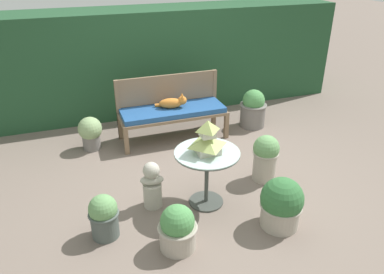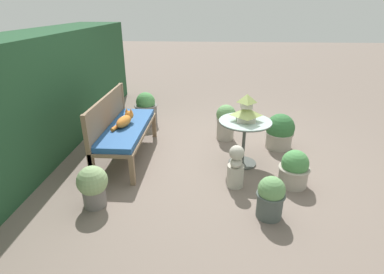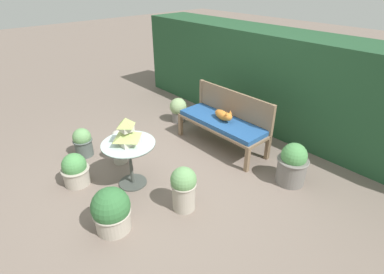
% 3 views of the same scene
% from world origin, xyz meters
% --- Properties ---
extents(ground, '(30.00, 30.00, 0.00)m').
position_xyz_m(ground, '(0.00, 0.00, 0.00)').
color(ground, '#75665B').
extents(foliage_hedge_back, '(6.40, 0.95, 1.69)m').
position_xyz_m(foliage_hedge_back, '(0.00, 2.53, 0.84)').
color(foliage_hedge_back, '#234C2D').
rests_on(foliage_hedge_back, ground).
extents(garden_bench, '(1.55, 0.55, 0.48)m').
position_xyz_m(garden_bench, '(-0.10, 1.15, 0.41)').
color(garden_bench, '#7F664C').
rests_on(garden_bench, ground).
extents(bench_backrest, '(1.55, 0.06, 0.90)m').
position_xyz_m(bench_backrest, '(-0.10, 1.41, 0.65)').
color(bench_backrest, '#7F664C').
rests_on(bench_backrest, ground).
extents(cat, '(0.44, 0.24, 0.21)m').
position_xyz_m(cat, '(-0.09, 1.17, 0.56)').
color(cat, orange).
rests_on(cat, garden_bench).
extents(patio_table, '(0.70, 0.70, 0.64)m').
position_xyz_m(patio_table, '(-0.22, -0.49, 0.50)').
color(patio_table, '#424742').
rests_on(patio_table, ground).
extents(pagoda_birdhouse, '(0.32, 0.32, 0.36)m').
position_xyz_m(pagoda_birdhouse, '(-0.22, -0.49, 0.79)').
color(pagoda_birdhouse, beige).
rests_on(pagoda_birdhouse, patio_table).
extents(garden_bust, '(0.27, 0.20, 0.54)m').
position_xyz_m(garden_bust, '(-0.79, -0.34, 0.26)').
color(garden_bust, '#B7B2A3').
rests_on(garden_bust, ground).
extents(potted_plant_hedge_corner, '(0.33, 0.33, 0.48)m').
position_xyz_m(potted_plant_hedge_corner, '(-1.29, 1.22, 0.26)').
color(potted_plant_hedge_corner, slate).
rests_on(potted_plant_hedge_corner, ground).
extents(potted_plant_bench_left, '(0.38, 0.38, 0.46)m').
position_xyz_m(potted_plant_bench_left, '(-0.73, -1.05, 0.22)').
color(potted_plant_bench_left, '#ADA393').
rests_on(potted_plant_bench_left, ground).
extents(potted_plant_table_far, '(0.31, 0.31, 0.58)m').
position_xyz_m(potted_plant_table_far, '(0.62, -0.28, 0.31)').
color(potted_plant_table_far, '#ADA393').
rests_on(potted_plant_table_far, ground).
extents(potted_plant_table_near, '(0.43, 0.43, 0.60)m').
position_xyz_m(potted_plant_table_near, '(1.21, 1.15, 0.29)').
color(potted_plant_table_near, slate).
rests_on(potted_plant_table_near, ground).
extents(potted_plant_patio_mid, '(0.43, 0.43, 0.54)m').
position_xyz_m(potted_plant_patio_mid, '(0.34, -1.09, 0.26)').
color(potted_plant_patio_mid, '#ADA393').
rests_on(potted_plant_patio_mid, ground).
extents(potted_plant_bench_right, '(0.30, 0.30, 0.47)m').
position_xyz_m(potted_plant_bench_right, '(-1.35, -0.66, 0.24)').
color(potted_plant_bench_right, '#4C5651').
rests_on(potted_plant_bench_right, ground).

